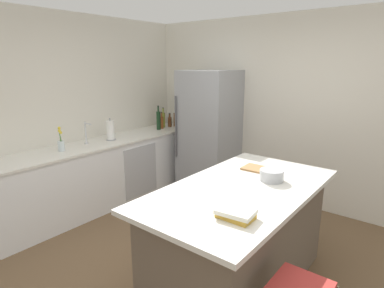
{
  "coord_description": "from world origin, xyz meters",
  "views": [
    {
      "loc": [
        1.55,
        -2.04,
        1.95
      ],
      "look_at": [
        -0.79,
        0.89,
        1.0
      ],
      "focal_mm": 29.89,
      "sensor_mm": 36.0,
      "label": 1
    }
  ],
  "objects_px": {
    "cookbook_stack": "(236,214)",
    "mixing_bowl": "(272,175)",
    "olive_oil_bottle": "(163,120)",
    "vinegar_bottle": "(162,122)",
    "cutting_board": "(260,169)",
    "flower_vase": "(61,144)",
    "refrigerator": "(209,132)",
    "kitchen_island": "(240,236)",
    "syrup_bottle": "(170,121)",
    "whiskey_bottle": "(176,119)",
    "sink_faucet": "(86,133)",
    "wine_bottle": "(159,120)",
    "paper_towel_roll": "(110,131)"
  },
  "relations": [
    {
      "from": "sink_faucet",
      "to": "paper_towel_roll",
      "type": "relative_size",
      "value": 0.96
    },
    {
      "from": "syrup_bottle",
      "to": "cookbook_stack",
      "type": "xyz_separation_m",
      "value": [
        2.63,
        -2.23,
        -0.02
      ]
    },
    {
      "from": "refrigerator",
      "to": "mixing_bowl",
      "type": "distance_m",
      "value": 2.15
    },
    {
      "from": "olive_oil_bottle",
      "to": "flower_vase",
      "type": "bearing_deg",
      "value": -88.36
    },
    {
      "from": "syrup_bottle",
      "to": "cutting_board",
      "type": "bearing_deg",
      "value": -27.8
    },
    {
      "from": "whiskey_bottle",
      "to": "wine_bottle",
      "type": "distance_m",
      "value": 0.38
    },
    {
      "from": "refrigerator",
      "to": "vinegar_bottle",
      "type": "distance_m",
      "value": 0.87
    },
    {
      "from": "whiskey_bottle",
      "to": "kitchen_island",
      "type": "bearing_deg",
      "value": -37.86
    },
    {
      "from": "whiskey_bottle",
      "to": "paper_towel_roll",
      "type": "bearing_deg",
      "value": -92.27
    },
    {
      "from": "syrup_bottle",
      "to": "vinegar_bottle",
      "type": "relative_size",
      "value": 0.85
    },
    {
      "from": "sink_faucet",
      "to": "mixing_bowl",
      "type": "height_order",
      "value": "sink_faucet"
    },
    {
      "from": "kitchen_island",
      "to": "sink_faucet",
      "type": "bearing_deg",
      "value": 176.79
    },
    {
      "from": "olive_oil_bottle",
      "to": "wine_bottle",
      "type": "height_order",
      "value": "wine_bottle"
    },
    {
      "from": "vinegar_bottle",
      "to": "cookbook_stack",
      "type": "relative_size",
      "value": 1.03
    },
    {
      "from": "sink_faucet",
      "to": "olive_oil_bottle",
      "type": "relative_size",
      "value": 0.9
    },
    {
      "from": "flower_vase",
      "to": "olive_oil_bottle",
      "type": "height_order",
      "value": "olive_oil_bottle"
    },
    {
      "from": "refrigerator",
      "to": "paper_towel_roll",
      "type": "distance_m",
      "value": 1.46
    },
    {
      "from": "sink_faucet",
      "to": "cookbook_stack",
      "type": "bearing_deg",
      "value": -13.54
    },
    {
      "from": "refrigerator",
      "to": "syrup_bottle",
      "type": "relative_size",
      "value": 8.0
    },
    {
      "from": "cookbook_stack",
      "to": "mixing_bowl",
      "type": "xyz_separation_m",
      "value": [
        -0.12,
        0.82,
        0.02
      ]
    },
    {
      "from": "kitchen_island",
      "to": "cutting_board",
      "type": "height_order",
      "value": "cutting_board"
    },
    {
      "from": "olive_oil_bottle",
      "to": "cookbook_stack",
      "type": "bearing_deg",
      "value": -38.37
    },
    {
      "from": "flower_vase",
      "to": "cutting_board",
      "type": "xyz_separation_m",
      "value": [
        2.31,
        0.76,
        -0.05
      ]
    },
    {
      "from": "flower_vase",
      "to": "vinegar_bottle",
      "type": "bearing_deg",
      "value": 89.97
    },
    {
      "from": "kitchen_island",
      "to": "syrup_bottle",
      "type": "relative_size",
      "value": 8.24
    },
    {
      "from": "refrigerator",
      "to": "olive_oil_bottle",
      "type": "height_order",
      "value": "refrigerator"
    },
    {
      "from": "cookbook_stack",
      "to": "vinegar_bottle",
      "type": "bearing_deg",
      "value": 142.35
    },
    {
      "from": "refrigerator",
      "to": "sink_faucet",
      "type": "distance_m",
      "value": 1.79
    },
    {
      "from": "olive_oil_bottle",
      "to": "sink_faucet",
      "type": "bearing_deg",
      "value": -89.98
    },
    {
      "from": "sink_faucet",
      "to": "paper_towel_roll",
      "type": "xyz_separation_m",
      "value": [
        0.06,
        0.35,
        -0.02
      ]
    },
    {
      "from": "wine_bottle",
      "to": "cookbook_stack",
      "type": "relative_size",
      "value": 1.46
    },
    {
      "from": "mixing_bowl",
      "to": "cutting_board",
      "type": "distance_m",
      "value": 0.29
    },
    {
      "from": "sink_faucet",
      "to": "refrigerator",
      "type": "bearing_deg",
      "value": 59.34
    },
    {
      "from": "sink_faucet",
      "to": "whiskey_bottle",
      "type": "distance_m",
      "value": 1.68
    },
    {
      "from": "mixing_bowl",
      "to": "vinegar_bottle",
      "type": "bearing_deg",
      "value": 154.19
    },
    {
      "from": "whiskey_bottle",
      "to": "cutting_board",
      "type": "relative_size",
      "value": 0.86
    },
    {
      "from": "whiskey_bottle",
      "to": "cutting_board",
      "type": "bearing_deg",
      "value": -30.21
    },
    {
      "from": "sink_faucet",
      "to": "wine_bottle",
      "type": "xyz_separation_m",
      "value": [
        0.07,
        1.3,
        -0.0
      ]
    },
    {
      "from": "refrigerator",
      "to": "mixing_bowl",
      "type": "relative_size",
      "value": 8.77
    },
    {
      "from": "flower_vase",
      "to": "olive_oil_bottle",
      "type": "relative_size",
      "value": 0.9
    },
    {
      "from": "kitchen_island",
      "to": "cookbook_stack",
      "type": "height_order",
      "value": "cookbook_stack"
    },
    {
      "from": "paper_towel_roll",
      "to": "vinegar_bottle",
      "type": "bearing_deg",
      "value": 90.13
    },
    {
      "from": "paper_towel_roll",
      "to": "syrup_bottle",
      "type": "height_order",
      "value": "paper_towel_roll"
    },
    {
      "from": "wine_bottle",
      "to": "flower_vase",
      "type": "bearing_deg",
      "value": -90.5
    },
    {
      "from": "syrup_bottle",
      "to": "olive_oil_bottle",
      "type": "xyz_separation_m",
      "value": [
        -0.06,
        -0.1,
        0.04
      ]
    },
    {
      "from": "mixing_bowl",
      "to": "sink_faucet",
      "type": "bearing_deg",
      "value": -176.23
    },
    {
      "from": "flower_vase",
      "to": "mixing_bowl",
      "type": "relative_size",
      "value": 1.43
    },
    {
      "from": "sink_faucet",
      "to": "cutting_board",
      "type": "distance_m",
      "value": 2.39
    },
    {
      "from": "cookbook_stack",
      "to": "cutting_board",
      "type": "bearing_deg",
      "value": 107.84
    },
    {
      "from": "olive_oil_bottle",
      "to": "vinegar_bottle",
      "type": "xyz_separation_m",
      "value": [
        0.05,
        -0.1,
        -0.03
      ]
    }
  ]
}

